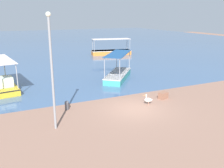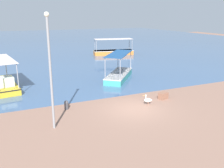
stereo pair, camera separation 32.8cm
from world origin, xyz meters
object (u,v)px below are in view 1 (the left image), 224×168
Objects in this scene: fishing_boat_outer at (3,83)px; lamp_post at (52,67)px; cargo_crate at (163,95)px; pelican at (148,100)px; mooring_bollard at (67,105)px; fishing_boat_center at (118,74)px; fishing_boat_far_left at (111,51)px.

lamp_post reaches higher than fishing_boat_outer.
fishing_boat_outer reaches higher than cargo_crate.
cargo_crate is at bearing 19.50° from pelican.
pelican is 0.12× the size of lamp_post.
mooring_bollard is at bearing -61.63° from fishing_boat_outer.
mooring_bollard is (1.41, 2.68, -3.37)m from lamp_post.
pelican is 6.02m from mooring_bollard.
fishing_boat_center is 12.73m from lamp_post.
lamp_post is 10.16× the size of mooring_bollard.
pelican is (-1.31, -7.78, -0.14)m from fishing_boat_center.
cargo_crate is (9.08, 1.78, -3.47)m from lamp_post.
fishing_boat_outer reaches higher than mooring_bollard.
cargo_crate is at bearing -104.13° from fishing_boat_far_left.
fishing_boat_outer reaches higher than pelican.
pelican is at bearing -42.22° from fishing_boat_outer.
mooring_bollard is at bearing 173.26° from cargo_crate.
fishing_boat_outer is at bearing 118.37° from mooring_bollard.
pelican is at bearing -160.50° from cargo_crate.
fishing_boat_center is 0.84× the size of fishing_boat_far_left.
pelican is at bearing -15.09° from mooring_bollard.
mooring_bollard is (-5.81, 1.57, -0.03)m from pelican.
cargo_crate is (1.86, 0.66, -0.12)m from pelican.
fishing_boat_far_left is 8.41× the size of pelican.
lamp_post is (-7.22, -1.12, 3.35)m from pelican.
fishing_boat_far_left is 1.00× the size of lamp_post.
lamp_post is (-14.63, -23.81, 3.18)m from fishing_boat_far_left.
pelican reaches higher than cargo_crate.
fishing_boat_center is at bearing -5.44° from fishing_boat_outer.
mooring_bollard is 7.72m from cargo_crate.
lamp_post is at bearing -133.78° from fishing_boat_center.
mooring_bollard reaches higher than cargo_crate.
fishing_boat_center is 7.39× the size of cargo_crate.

